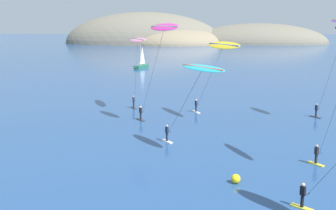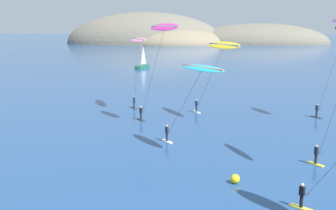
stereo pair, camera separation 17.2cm
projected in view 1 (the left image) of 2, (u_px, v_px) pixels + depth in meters
name	position (u px, v px, depth m)	size (l,w,h in m)	color
headland_island	(178.00, 43.00, 199.47)	(124.35, 46.33, 29.13)	#6B6656
sailboat_far	(141.00, 65.00, 101.28)	(3.37, 5.78, 5.70)	#23664C
kitesurfer_yellow	(221.00, 50.00, 47.69)	(5.44, 8.96, 9.37)	silver
kitesurfer_pink	(138.00, 45.00, 52.82)	(3.43, 5.68, 9.56)	#2D2D33
kitesurfer_magenta	(162.00, 36.00, 44.83)	(5.58, 6.36, 11.45)	#2D2D33
kitesurfer_cyan	(199.00, 75.00, 35.95)	(5.93, 7.62, 8.07)	silver
marker_buoy	(236.00, 179.00, 30.94)	(0.70, 0.70, 0.70)	yellow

